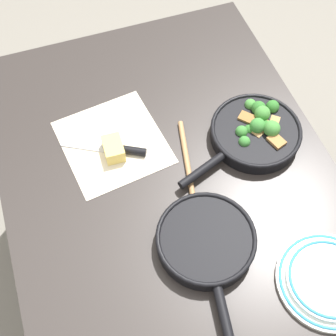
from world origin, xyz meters
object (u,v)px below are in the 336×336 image
at_px(cheese_block, 113,149).
at_px(skillet_eggs, 206,241).
at_px(wooden_spoon, 193,195).
at_px(dinner_plate_stack, 328,280).
at_px(grater_knife, 116,149).
at_px(skillet_broccoli, 256,131).

bearing_deg(cheese_block, skillet_eggs, -157.51).
bearing_deg(wooden_spoon, dinner_plate_stack, 46.86).
distance_m(skillet_eggs, dinner_plate_stack, 0.30).
relative_size(skillet_eggs, wooden_spoon, 1.00).
relative_size(skillet_eggs, dinner_plate_stack, 1.60).
height_order(grater_knife, cheese_block, cheese_block).
bearing_deg(dinner_plate_stack, skillet_eggs, 52.91).
bearing_deg(skillet_broccoli, grater_knife, -32.29).
bearing_deg(cheese_block, wooden_spoon, -141.72).
xyz_separation_m(grater_knife, cheese_block, (-0.01, 0.01, 0.01)).
bearing_deg(cheese_block, dinner_plate_stack, -143.90).
height_order(grater_knife, dinner_plate_stack, dinner_plate_stack).
distance_m(grater_knife, dinner_plate_stack, 0.66).
bearing_deg(skillet_eggs, dinner_plate_stack, 61.95).
distance_m(skillet_broccoli, dinner_plate_stack, 0.45).
xyz_separation_m(skillet_broccoli, skillet_eggs, (-0.27, 0.26, -0.00)).
height_order(skillet_eggs, cheese_block, skillet_eggs).
bearing_deg(skillet_broccoli, dinner_plate_stack, 68.02).
bearing_deg(cheese_block, grater_knife, -50.54).
height_order(cheese_block, dinner_plate_stack, cheese_block).
relative_size(wooden_spoon, cheese_block, 5.06).
height_order(skillet_broccoli, dinner_plate_stack, skillet_broccoli).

